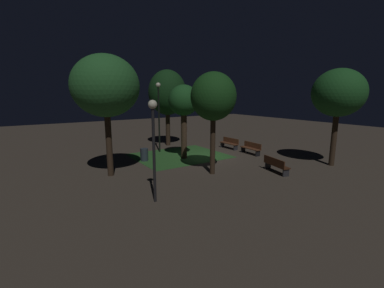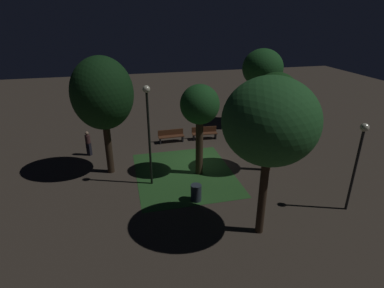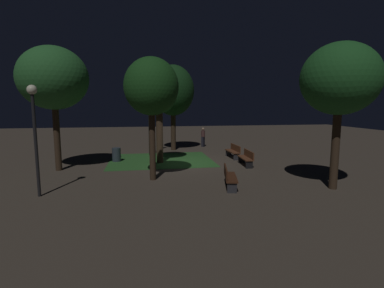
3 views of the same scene
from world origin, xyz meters
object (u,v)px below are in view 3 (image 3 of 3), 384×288
lamp_post_plaza_west (34,121)px  tree_back_left (159,98)px  bench_front_right (229,176)px  bench_near_trees (246,157)px  bench_back_row (234,151)px  lamp_post_plaza_east (149,104)px  tree_tall_center (53,79)px  trash_bin (116,155)px  tree_back_right (173,91)px  tree_near_wall (340,80)px  pedestrian (203,137)px  tree_right_canopy (151,87)px

lamp_post_plaza_west → tree_back_left: bearing=-40.8°
bench_front_right → bench_near_trees: bearing=-29.2°
bench_back_row → tree_back_left: (-0.74, 4.90, 3.42)m
tree_back_left → lamp_post_plaza_east: (2.76, 0.53, -0.38)m
tree_tall_center → trash_bin: size_ratio=7.62×
tree_back_left → lamp_post_plaza_east: lamp_post_plaza_east is taller
lamp_post_plaza_east → bench_front_right: bearing=-160.2°
bench_front_right → tree_back_right: 11.53m
tree_near_wall → trash_bin: size_ratio=7.01×
pedestrian → bench_front_right: bearing=173.3°
tree_back_left → tree_right_canopy: tree_right_canopy is taller
tree_near_wall → lamp_post_plaza_east: tree_near_wall is taller
bench_front_right → tree_back_left: bearing=23.7°
bench_near_trees → bench_back_row: (2.43, -0.00, 0.00)m
lamp_post_plaza_west → pedestrian: size_ratio=2.63×
tree_back_left → tree_tall_center: bearing=101.8°
lamp_post_plaza_west → pedestrian: 15.11m
tree_near_wall → lamp_post_plaza_west: bearing=85.2°
lamp_post_plaza_west → trash_bin: bearing=-19.5°
tree_tall_center → tree_right_canopy: 5.71m
bench_near_trees → tree_tall_center: size_ratio=0.28×
tree_right_canopy → lamp_post_plaza_west: 4.95m
bench_back_row → tree_near_wall: bearing=-165.5°
bench_near_trees → lamp_post_plaza_west: size_ratio=0.43×
tree_right_canopy → trash_bin: bearing=23.1°
bench_near_trees → trash_bin: bearing=71.4°
lamp_post_plaza_west → trash_bin: size_ratio=4.97×
tree_back_left → bench_back_row: bearing=-81.4°
bench_back_row → trash_bin: 7.54m
bench_back_row → lamp_post_plaza_east: size_ratio=0.34×
tree_back_right → lamp_post_plaza_east: 3.01m
bench_back_row → pedestrian: pedestrian is taller
tree_right_canopy → tree_tall_center: bearing=60.0°
tree_tall_center → pedestrian: (7.36, -9.49, -3.99)m
bench_back_row → tree_near_wall: size_ratio=0.30×
bench_front_right → trash_bin: 8.48m
bench_near_trees → bench_front_right: (-4.16, 2.33, 0.00)m
tree_near_wall → trash_bin: tree_near_wall is taller
bench_back_row → tree_back_left: tree_back_left is taller
tree_back_left → trash_bin: size_ratio=5.98×
bench_front_right → trash_bin: (6.70, 5.21, -0.05)m
lamp_post_plaza_east → tree_back_left: bearing=-169.0°
tree_back_left → tree_back_right: tree_back_right is taller
lamp_post_plaza_east → trash_bin: bearing=132.2°
bench_near_trees → tree_back_left: bearing=71.0°
bench_near_trees → pedestrian: pedestrian is taller
tree_tall_center → lamp_post_plaza_west: size_ratio=1.54×
bench_back_row → tree_back_right: (4.13, 3.55, 4.07)m
bench_near_trees → pedestrian: 7.96m
tree_near_wall → pedestrian: 13.77m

